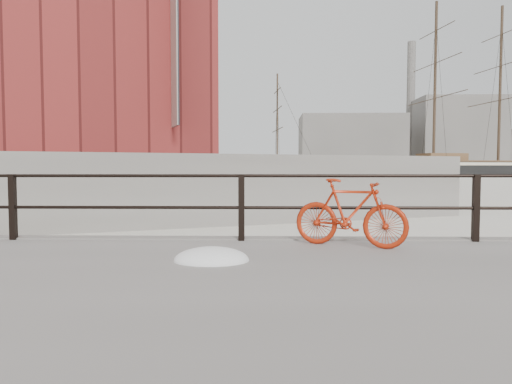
% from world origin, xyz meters
% --- Properties ---
extents(far_quay, '(78.44, 148.07, 1.80)m').
position_xyz_m(far_quay, '(-40.00, 72.00, 0.90)').
color(far_quay, gray).
rests_on(far_quay, ground).
extents(bicycle, '(1.54, 0.85, 0.95)m').
position_xyz_m(bicycle, '(-5.46, -0.65, 0.83)').
color(bicycle, '#AA240B').
rests_on(bicycle, promenade).
extents(barque_black, '(69.81, 34.44, 37.34)m').
position_xyz_m(barque_black, '(43.22, 92.76, 0.00)').
color(barque_black, black).
rests_on(barque_black, ground).
extents(schooner_mid, '(31.15, 16.66, 21.27)m').
position_xyz_m(schooner_mid, '(-11.29, 84.41, 0.00)').
color(schooner_mid, silver).
rests_on(schooner_mid, ground).
extents(schooner_left, '(23.06, 14.30, 16.56)m').
position_xyz_m(schooner_left, '(-26.91, 76.93, 0.00)').
color(schooner_left, white).
rests_on(schooner_left, ground).
extents(workboat_near, '(13.44, 9.31, 7.00)m').
position_xyz_m(workboat_near, '(-23.33, 30.25, 0.00)').
color(workboat_near, black).
rests_on(workboat_near, ground).
extents(apartment_mustard, '(26.02, 22.15, 22.20)m').
position_xyz_m(apartment_mustard, '(-29.49, 40.65, 12.90)').
color(apartment_mustard, '#B99340').
rests_on(apartment_mustard, far_quay).
extents(apartment_cream, '(24.16, 21.40, 21.20)m').
position_xyz_m(apartment_cream, '(-38.11, 61.98, 12.40)').
color(apartment_cream, beige).
rests_on(apartment_cream, far_quay).
extents(apartment_grey, '(26.02, 22.15, 23.20)m').
position_xyz_m(apartment_grey, '(-46.35, 82.38, 13.40)').
color(apartment_grey, '#A3A39E').
rests_on(apartment_grey, far_quay).
extents(apartment_brick, '(27.87, 22.90, 21.20)m').
position_xyz_m(apartment_brick, '(-54.97, 103.70, 12.40)').
color(apartment_brick, maroon).
rests_on(apartment_brick, far_quay).
extents(industrial_west, '(32.00, 18.00, 18.00)m').
position_xyz_m(industrial_west, '(20.00, 140.00, 9.00)').
color(industrial_west, gray).
rests_on(industrial_west, ground).
extents(industrial_mid, '(26.00, 20.00, 24.00)m').
position_xyz_m(industrial_mid, '(55.00, 145.00, 12.00)').
color(industrial_mid, gray).
rests_on(industrial_mid, ground).
extents(smokestack, '(2.80, 2.80, 44.00)m').
position_xyz_m(smokestack, '(42.00, 150.00, 22.00)').
color(smokestack, gray).
rests_on(smokestack, ground).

